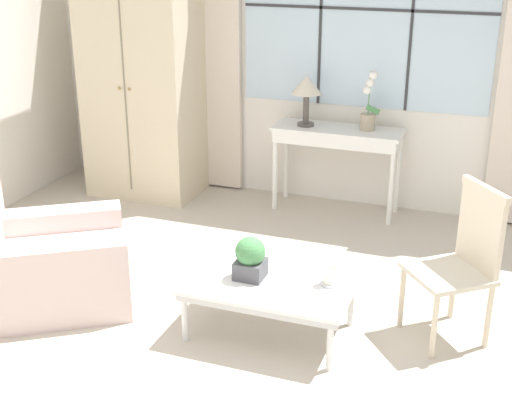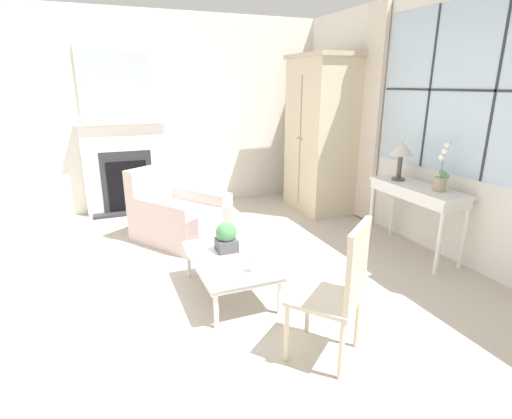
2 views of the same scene
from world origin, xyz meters
name	(u,v)px [view 2 (image 2 of 2)]	position (x,y,z in m)	size (l,w,h in m)	color
ground_plane	(170,306)	(0.00, 0.00, 0.00)	(14.00, 14.00, 0.00)	#BCB2A3
wall_back_windowed	(457,125)	(0.00, 3.02, 1.41)	(7.20, 0.14, 2.80)	silver
wall_left	(167,113)	(-3.03, 0.60, 1.40)	(0.06, 7.20, 2.80)	silver
fireplace	(125,159)	(-2.91, -0.06, 0.78)	(0.34, 1.22, 2.31)	#2D2D33
armoire	(321,135)	(-1.97, 2.61, 1.11)	(1.08, 0.73, 2.21)	beige
console_table	(417,194)	(-0.14, 2.74, 0.68)	(1.13, 0.41, 0.77)	white
table_lamp	(401,150)	(-0.43, 2.72, 1.11)	(0.27, 0.27, 0.45)	#4C4742
potted_orchid	(441,174)	(0.12, 2.77, 0.95)	(0.17, 0.13, 0.51)	tan
armchair_upholstered	(178,217)	(-1.54, 0.40, 0.28)	(1.26, 1.22, 0.86)	beige
side_chair_wooden	(340,286)	(1.11, 0.94, 0.56)	(0.62, 0.62, 0.99)	beige
coffee_table	(230,261)	(0.00, 0.55, 0.32)	(1.03, 0.64, 0.36)	silver
potted_plant_small	(226,237)	(-0.14, 0.56, 0.50)	(0.19, 0.19, 0.27)	#4C4C51
pillar_candle	(255,264)	(0.35, 0.65, 0.43)	(0.12, 0.12, 0.16)	silver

